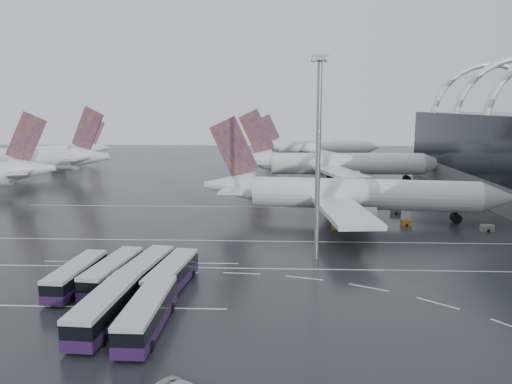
{
  "coord_description": "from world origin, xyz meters",
  "views": [
    {
      "loc": [
        -4.68,
        -67.7,
        22.2
      ],
      "look_at": [
        -8.27,
        19.16,
        7.0
      ],
      "focal_mm": 35.0,
      "sensor_mm": 36.0,
      "label": 1
    }
  ],
  "objects_px": {
    "airliner_gate_c": "(315,148)",
    "gse_cart_belly_b": "(396,211)",
    "airliner_main": "(348,195)",
    "bus_row_far_c": "(147,313)",
    "floodlight_mast": "(319,133)",
    "gse_cart_belly_e": "(359,217)",
    "bus_row_far_b": "(106,307)",
    "jet_remote_mid": "(38,159)",
    "gse_cart_belly_a": "(406,223)",
    "jet_remote_far": "(58,152)",
    "bus_row_near_a": "(76,275)",
    "airliner_gate_b": "(336,164)",
    "bus_row_near_c": "(144,272)",
    "bus_row_near_d": "(172,275)",
    "gse_cart_belly_d": "(487,228)",
    "gse_cart_belly_c": "(337,227)",
    "bus_row_near_b": "(113,272)"
  },
  "relations": [
    {
      "from": "airliner_gate_c",
      "to": "gse_cart_belly_b",
      "type": "height_order",
      "value": "airliner_gate_c"
    },
    {
      "from": "airliner_main",
      "to": "airliner_gate_c",
      "type": "bearing_deg",
      "value": 95.38
    },
    {
      "from": "bus_row_far_c",
      "to": "floodlight_mast",
      "type": "height_order",
      "value": "floodlight_mast"
    },
    {
      "from": "gse_cart_belly_e",
      "to": "bus_row_far_c",
      "type": "bearing_deg",
      "value": -120.35
    },
    {
      "from": "bus_row_far_b",
      "to": "gse_cart_belly_b",
      "type": "height_order",
      "value": "bus_row_far_b"
    },
    {
      "from": "airliner_gate_c",
      "to": "jet_remote_mid",
      "type": "xyz_separation_m",
      "value": [
        -90.0,
        -56.17,
        1.01
      ]
    },
    {
      "from": "floodlight_mast",
      "to": "gse_cart_belly_e",
      "type": "relative_size",
      "value": 12.03
    },
    {
      "from": "gse_cart_belly_a",
      "to": "bus_row_far_c",
      "type": "bearing_deg",
      "value": -129.18
    },
    {
      "from": "airliner_main",
      "to": "jet_remote_far",
      "type": "bearing_deg",
      "value": 143.25
    },
    {
      "from": "bus_row_near_a",
      "to": "bus_row_far_b",
      "type": "bearing_deg",
      "value": -140.85
    },
    {
      "from": "jet_remote_mid",
      "to": "gse_cart_belly_a",
      "type": "relative_size",
      "value": 26.63
    },
    {
      "from": "airliner_gate_b",
      "to": "floodlight_mast",
      "type": "xyz_separation_m",
      "value": [
        -11.21,
        -73.08,
        12.94
      ]
    },
    {
      "from": "airliner_main",
      "to": "bus_row_near_c",
      "type": "bearing_deg",
      "value": -122.31
    },
    {
      "from": "airliner_gate_c",
      "to": "bus_row_near_d",
      "type": "distance_m",
      "value": 152.26
    },
    {
      "from": "jet_remote_mid",
      "to": "bus_row_near_d",
      "type": "relative_size",
      "value": 3.74
    },
    {
      "from": "jet_remote_mid",
      "to": "gse_cart_belly_b",
      "type": "relative_size",
      "value": 25.32
    },
    {
      "from": "jet_remote_mid",
      "to": "gse_cart_belly_d",
      "type": "relative_size",
      "value": 23.04
    },
    {
      "from": "jet_remote_far",
      "to": "bus_row_near_c",
      "type": "xyz_separation_m",
      "value": [
        67.63,
        -129.45,
        -2.64
      ]
    },
    {
      "from": "bus_row_near_c",
      "to": "gse_cart_belly_d",
      "type": "relative_size",
      "value": 6.31
    },
    {
      "from": "jet_remote_mid",
      "to": "bus_row_near_c",
      "type": "relative_size",
      "value": 3.65
    },
    {
      "from": "airliner_gate_c",
      "to": "airliner_gate_b",
      "type": "bearing_deg",
      "value": -94.8
    },
    {
      "from": "airliner_gate_c",
      "to": "bus_row_far_b",
      "type": "xyz_separation_m",
      "value": [
        -33.31,
        -159.69,
        -2.76
      ]
    },
    {
      "from": "jet_remote_mid",
      "to": "gse_cart_belly_c",
      "type": "xyz_separation_m",
      "value": [
        84.95,
        -63.09,
        -5.13
      ]
    },
    {
      "from": "jet_remote_far",
      "to": "gse_cart_belly_d",
      "type": "distance_m",
      "value": 157.42
    },
    {
      "from": "jet_remote_far",
      "to": "bus_row_near_c",
      "type": "height_order",
      "value": "jet_remote_far"
    },
    {
      "from": "jet_remote_mid",
      "to": "bus_row_far_b",
      "type": "height_order",
      "value": "jet_remote_mid"
    },
    {
      "from": "bus_row_far_b",
      "to": "gse_cart_belly_c",
      "type": "bearing_deg",
      "value": -31.29
    },
    {
      "from": "bus_row_near_b",
      "to": "bus_row_far_c",
      "type": "bearing_deg",
      "value": -141.71
    },
    {
      "from": "airliner_main",
      "to": "gse_cart_belly_e",
      "type": "height_order",
      "value": "airliner_main"
    },
    {
      "from": "airliner_gate_b",
      "to": "gse_cart_belly_c",
      "type": "relative_size",
      "value": 31.73
    },
    {
      "from": "airliner_main",
      "to": "bus_row_near_d",
      "type": "bearing_deg",
      "value": -118.21
    },
    {
      "from": "jet_remote_mid",
      "to": "bus_row_near_a",
      "type": "distance_m",
      "value": 106.12
    },
    {
      "from": "bus_row_near_b",
      "to": "bus_row_near_d",
      "type": "height_order",
      "value": "bus_row_near_d"
    },
    {
      "from": "bus_row_near_c",
      "to": "gse_cart_belly_c",
      "type": "bearing_deg",
      "value": -34.89
    },
    {
      "from": "bus_row_near_c",
      "to": "gse_cart_belly_b",
      "type": "relative_size",
      "value": 6.94
    },
    {
      "from": "bus_row_near_b",
      "to": "gse_cart_belly_a",
      "type": "relative_size",
      "value": 7.01
    },
    {
      "from": "bus_row_far_c",
      "to": "gse_cart_belly_c",
      "type": "height_order",
      "value": "bus_row_far_c"
    },
    {
      "from": "floodlight_mast",
      "to": "gse_cart_belly_a",
      "type": "relative_size",
      "value": 15.34
    },
    {
      "from": "bus_row_near_b",
      "to": "floodlight_mast",
      "type": "height_order",
      "value": "floodlight_mast"
    },
    {
      "from": "bus_row_far_b",
      "to": "gse_cart_belly_b",
      "type": "relative_size",
      "value": 7.08
    },
    {
      "from": "bus_row_near_b",
      "to": "bus_row_far_b",
      "type": "distance_m",
      "value": 11.36
    },
    {
      "from": "gse_cart_belly_c",
      "to": "gse_cart_belly_e",
      "type": "relative_size",
      "value": 0.8
    },
    {
      "from": "airliner_main",
      "to": "jet_remote_mid",
      "type": "height_order",
      "value": "jet_remote_mid"
    },
    {
      "from": "airliner_main",
      "to": "bus_row_near_b",
      "type": "xyz_separation_m",
      "value": [
        -34.07,
        -37.51,
        -3.28
      ]
    },
    {
      "from": "gse_cart_belly_d",
      "to": "bus_row_near_b",
      "type": "bearing_deg",
      "value": -153.0
    },
    {
      "from": "bus_row_far_c",
      "to": "bus_row_near_a",
      "type": "bearing_deg",
      "value": 47.25
    },
    {
      "from": "gse_cart_belly_d",
      "to": "bus_row_near_d",
      "type": "bearing_deg",
      "value": -148.97
    },
    {
      "from": "floodlight_mast",
      "to": "gse_cart_belly_c",
      "type": "relative_size",
      "value": 15.13
    },
    {
      "from": "jet_remote_mid",
      "to": "bus_row_near_b",
      "type": "relative_size",
      "value": 3.8
    },
    {
      "from": "airliner_main",
      "to": "gse_cart_belly_d",
      "type": "relative_size",
      "value": 27.18
    }
  ]
}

